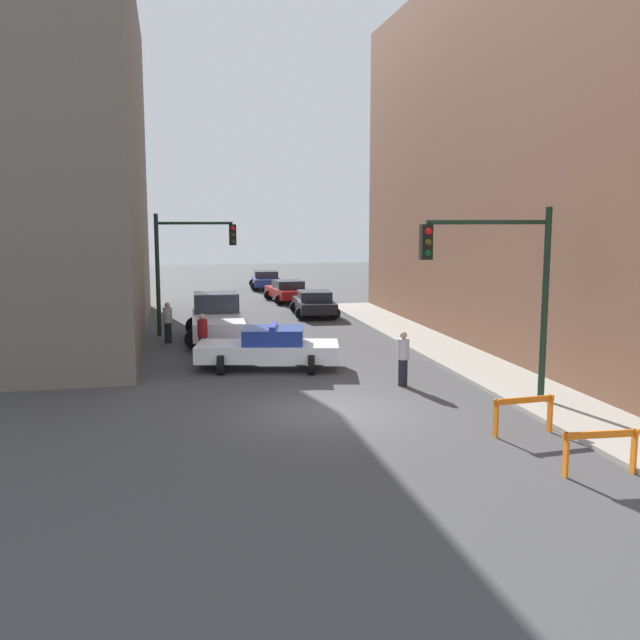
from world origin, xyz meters
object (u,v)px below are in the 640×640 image
(parked_car_far, at_px, (266,280))
(parked_car_mid, at_px, (288,291))
(pedestrian_crossing, at_px, (203,336))
(traffic_light_far, at_px, (184,256))
(pedestrian_sidewalk, at_px, (403,358))
(pedestrian_corner, at_px, (168,322))
(police_car, at_px, (269,348))
(barrier_front, at_px, (601,445))
(traffic_light_near, at_px, (506,275))
(barrier_mid, at_px, (524,409))
(white_truck, at_px, (217,319))
(parked_car_near, at_px, (314,303))

(parked_car_far, bearing_deg, parked_car_mid, -84.23)
(parked_car_mid, bearing_deg, pedestrian_crossing, -114.88)
(traffic_light_far, distance_m, pedestrian_sidewalk, 12.77)
(pedestrian_corner, bearing_deg, police_car, 41.09)
(pedestrian_corner, xyz_separation_m, barrier_front, (8.29, -17.08, -0.24))
(parked_car_mid, bearing_deg, traffic_light_near, -91.60)
(police_car, bearing_deg, barrier_front, -144.53)
(pedestrian_crossing, bearing_deg, barrier_mid, -20.58)
(parked_car_far, bearing_deg, barrier_front, -83.75)
(pedestrian_crossing, bearing_deg, parked_car_mid, 107.07)
(pedestrian_crossing, distance_m, pedestrian_sidewalk, 7.81)
(barrier_front, bearing_deg, traffic_light_far, 111.80)
(traffic_light_near, height_order, white_truck, traffic_light_near)
(traffic_light_near, bearing_deg, parked_car_near, 94.30)
(police_car, height_order, pedestrian_sidewalk, pedestrian_sidewalk)
(traffic_light_near, distance_m, parked_car_near, 18.66)
(traffic_light_far, height_order, white_truck, traffic_light_far)
(parked_car_far, xyz_separation_m, pedestrian_corner, (-6.81, -20.78, 0.19))
(traffic_light_near, relative_size, traffic_light_far, 1.00)
(parked_car_near, distance_m, barrier_front, 23.64)
(parked_car_near, bearing_deg, barrier_mid, -84.11)
(parked_car_far, bearing_deg, pedestrian_sidewalk, -85.79)
(parked_car_far, relative_size, pedestrian_sidewalk, 2.66)
(police_car, xyz_separation_m, parked_car_near, (4.08, 12.39, -0.05))
(parked_car_far, bearing_deg, pedestrian_crossing, -98.84)
(pedestrian_sidewalk, bearing_deg, traffic_light_far, -162.20)
(traffic_light_far, distance_m, barrier_mid, 17.95)
(police_car, bearing_deg, pedestrian_crossing, 56.38)
(parked_car_mid, height_order, pedestrian_sidewalk, pedestrian_sidewalk)
(parked_car_mid, distance_m, parked_car_far, 7.89)
(parked_car_mid, bearing_deg, barrier_front, -93.20)
(police_car, relative_size, pedestrian_sidewalk, 3.00)
(traffic_light_far, distance_m, parked_car_near, 8.60)
(traffic_light_near, distance_m, police_car, 8.58)
(traffic_light_near, relative_size, pedestrian_sidewalk, 3.13)
(police_car, xyz_separation_m, white_truck, (-1.32, 6.00, 0.18))
(barrier_front, bearing_deg, parked_car_mid, 92.36)
(traffic_light_near, relative_size, pedestrian_corner, 3.13)
(parked_car_mid, relative_size, pedestrian_sidewalk, 2.68)
(white_truck, bearing_deg, barrier_front, -67.92)
(white_truck, bearing_deg, parked_car_near, 51.83)
(pedestrian_sidewalk, xyz_separation_m, barrier_mid, (1.18, -5.25, -0.24))
(white_truck, xyz_separation_m, parked_car_far, (4.82, 20.63, -0.23))
(white_truck, xyz_separation_m, pedestrian_corner, (-1.99, -0.14, -0.04))
(parked_car_mid, xyz_separation_m, barrier_mid, (1.04, -27.23, -0.06))
(traffic_light_near, height_order, traffic_light_far, traffic_light_near)
(pedestrian_corner, bearing_deg, traffic_light_near, 48.13)
(traffic_light_far, distance_m, parked_car_far, 20.11)
(parked_car_near, bearing_deg, pedestrian_crossing, -117.02)
(pedestrian_corner, bearing_deg, barrier_mid, 41.09)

